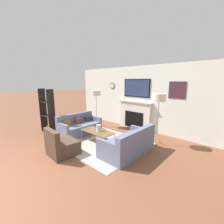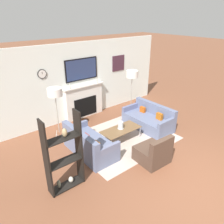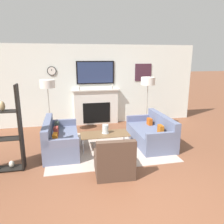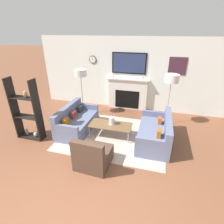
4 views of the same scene
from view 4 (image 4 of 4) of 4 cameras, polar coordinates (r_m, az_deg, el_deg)
name	(u,v)px [view 4 (image 4 of 4)]	position (r m, az deg, el deg)	size (l,w,h in m)	color
ground_plane	(78,209)	(3.63, -11.05, -28.62)	(60.00, 60.00, 0.00)	brown
fireplace_wall	(129,78)	(6.83, 5.46, 11.05)	(7.12, 0.28, 2.70)	white
area_rug	(114,135)	(5.34, 0.56, -7.55)	(3.03, 2.41, 0.01)	#BAA698
couch_left	(76,122)	(5.59, -11.57, -3.21)	(0.81, 1.63, 0.79)	slate
couch_right	(156,133)	(5.07, 14.06, -6.77)	(0.86, 1.69, 0.78)	slate
armchair	(93,156)	(4.17, -6.24, -14.17)	(0.78, 0.78, 0.80)	#4D382B
coffee_table	(111,125)	(5.13, -0.46, -4.35)	(1.23, 0.58, 0.38)	brown
hurricane_candle	(112,121)	(5.11, -0.06, -2.97)	(0.18, 0.18, 0.22)	silver
floor_lamp_left	(81,74)	(6.27, -10.24, 12.26)	(0.42, 0.42, 1.67)	#9E998E
floor_lamp_right	(172,79)	(5.69, 18.94, 10.15)	(0.44, 0.44, 1.69)	#9E998E
shelf_unit	(27,112)	(5.40, -26.09, -0.12)	(0.79, 0.28, 1.78)	black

